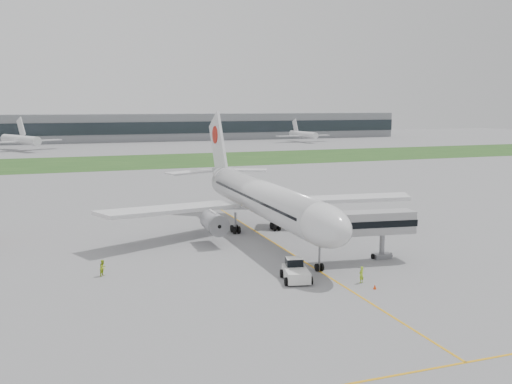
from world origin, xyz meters
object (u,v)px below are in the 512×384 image
object	(u,v)px
pushback_tug	(296,271)
airliner	(260,197)
jet_bridge	(358,224)
ground_crew_near	(361,275)

from	to	relation	value
pushback_tug	airliner	bearing A→B (deg)	92.65
pushback_tug	jet_bridge	distance (m)	11.61
pushback_tug	ground_crew_near	xyz separation A→B (m)	(6.30, -3.27, -0.13)
pushback_tug	jet_bridge	size ratio (longest dim) A/B	0.35
airliner	ground_crew_near	world-z (taller)	airliner
pushback_tug	ground_crew_near	world-z (taller)	pushback_tug
airliner	pushback_tug	bearing A→B (deg)	-100.10
ground_crew_near	pushback_tug	bearing A→B (deg)	-51.60
airliner	jet_bridge	xyz separation A→B (m)	(6.16, -17.61, -1.02)
airliner	pushback_tug	distance (m)	22.88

